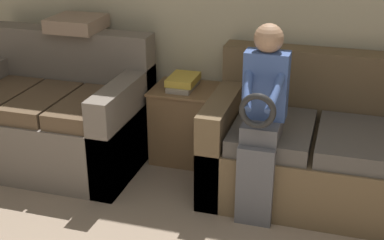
{
  "coord_description": "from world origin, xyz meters",
  "views": [
    {
      "loc": [
        0.41,
        -1.02,
        1.91
      ],
      "look_at": [
        -0.39,
        1.64,
        0.71
      ],
      "focal_mm": 50.0,
      "sensor_mm": 36.0,
      "label": 1
    }
  ],
  "objects_px": {
    "child_left_seated": "(262,115)",
    "throw_pillow": "(77,23)",
    "couch_side": "(55,118)",
    "side_shelf": "(185,122)",
    "couch_main": "(356,153)",
    "book_stack": "(183,82)"
  },
  "relations": [
    {
      "from": "couch_side",
      "to": "throw_pillow",
      "type": "height_order",
      "value": "throw_pillow"
    },
    {
      "from": "child_left_seated",
      "to": "side_shelf",
      "type": "height_order",
      "value": "child_left_seated"
    },
    {
      "from": "book_stack",
      "to": "throw_pillow",
      "type": "relative_size",
      "value": 0.83
    },
    {
      "from": "child_left_seated",
      "to": "throw_pillow",
      "type": "distance_m",
      "value": 1.66
    },
    {
      "from": "couch_side",
      "to": "throw_pillow",
      "type": "distance_m",
      "value": 0.72
    },
    {
      "from": "couch_main",
      "to": "book_stack",
      "type": "xyz_separation_m",
      "value": [
        -1.26,
        0.22,
        0.29
      ]
    },
    {
      "from": "couch_side",
      "to": "side_shelf",
      "type": "xyz_separation_m",
      "value": [
        0.92,
        0.3,
        -0.05
      ]
    },
    {
      "from": "book_stack",
      "to": "couch_main",
      "type": "bearing_deg",
      "value": -9.86
    },
    {
      "from": "couch_main",
      "to": "book_stack",
      "type": "height_order",
      "value": "couch_main"
    },
    {
      "from": "couch_main",
      "to": "side_shelf",
      "type": "bearing_deg",
      "value": 170.44
    },
    {
      "from": "couch_side",
      "to": "side_shelf",
      "type": "relative_size",
      "value": 2.33
    },
    {
      "from": "side_shelf",
      "to": "throw_pillow",
      "type": "height_order",
      "value": "throw_pillow"
    },
    {
      "from": "throw_pillow",
      "to": "child_left_seated",
      "type": "bearing_deg",
      "value": -21.58
    },
    {
      "from": "couch_main",
      "to": "child_left_seated",
      "type": "bearing_deg",
      "value": -146.64
    },
    {
      "from": "couch_main",
      "to": "throw_pillow",
      "type": "relative_size",
      "value": 5.23
    },
    {
      "from": "throw_pillow",
      "to": "couch_main",
      "type": "bearing_deg",
      "value": -5.97
    },
    {
      "from": "couch_side",
      "to": "book_stack",
      "type": "bearing_deg",
      "value": 18.85
    },
    {
      "from": "side_shelf",
      "to": "throw_pillow",
      "type": "bearing_deg",
      "value": 179.42
    },
    {
      "from": "couch_main",
      "to": "child_left_seated",
      "type": "distance_m",
      "value": 0.77
    },
    {
      "from": "child_left_seated",
      "to": "throw_pillow",
      "type": "xyz_separation_m",
      "value": [
        -1.51,
        0.6,
        0.32
      ]
    },
    {
      "from": "book_stack",
      "to": "side_shelf",
      "type": "bearing_deg",
      "value": -34.95
    },
    {
      "from": "side_shelf",
      "to": "throw_pillow",
      "type": "relative_size",
      "value": 1.54
    }
  ]
}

